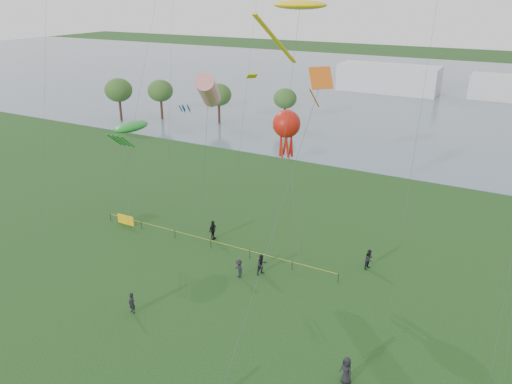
% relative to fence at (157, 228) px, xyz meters
% --- Properties ---
extents(ground_plane, '(400.00, 400.00, 0.00)m').
position_rel_fence_xyz_m(ground_plane, '(12.70, -13.65, -0.55)').
color(ground_plane, '#123310').
extents(lake, '(400.00, 120.00, 0.08)m').
position_rel_fence_xyz_m(lake, '(12.70, 86.35, -0.53)').
color(lake, slate).
rests_on(lake, ground_plane).
extents(pavilion_left, '(22.00, 8.00, 6.00)m').
position_rel_fence_xyz_m(pavilion_left, '(0.70, 81.35, 2.45)').
color(pavilion_left, silver).
rests_on(pavilion_left, ground_plane).
extents(trees, '(31.01, 15.64, 7.43)m').
position_rel_fence_xyz_m(trees, '(-23.38, 36.78, 4.49)').
color(trees, '#331F17').
rests_on(trees, ground_plane).
extents(fence, '(24.07, 0.07, 1.05)m').
position_rel_fence_xyz_m(fence, '(0.00, 0.00, 0.00)').
color(fence, black).
rests_on(fence, ground_plane).
extents(spectator_a, '(1.00, 1.07, 1.77)m').
position_rel_fence_xyz_m(spectator_a, '(12.20, -1.77, 0.33)').
color(spectator_a, black).
rests_on(spectator_a, ground_plane).
extents(spectator_b, '(1.17, 1.06, 1.58)m').
position_rel_fence_xyz_m(spectator_b, '(10.81, -3.06, 0.23)').
color(spectator_b, black).
rests_on(spectator_b, ground_plane).
extents(spectator_c, '(0.46, 1.10, 1.87)m').
position_rel_fence_xyz_m(spectator_c, '(5.35, 1.53, 0.38)').
color(spectator_c, black).
rests_on(spectator_c, ground_plane).
extents(spectator_d, '(1.03, 0.93, 1.78)m').
position_rel_fence_xyz_m(spectator_d, '(22.22, -10.14, 0.33)').
color(spectator_d, black).
rests_on(spectator_d, ground_plane).
extents(spectator_f, '(0.65, 0.50, 1.61)m').
position_rel_fence_xyz_m(spectator_f, '(6.50, -10.82, 0.25)').
color(spectator_f, black).
rests_on(spectator_f, ground_plane).
extents(spectator_g, '(0.86, 0.98, 1.72)m').
position_rel_fence_xyz_m(spectator_g, '(19.62, 3.26, 0.31)').
color(spectator_g, black).
rests_on(spectator_g, ground_plane).
extents(kite_stingray, '(4.57, 9.90, 20.77)m').
position_rel_fence_xyz_m(kite_stingray, '(11.37, 6.02, 19.75)').
color(kite_stingray, '#3F3F42').
extents(kite_windsock, '(4.21, 5.03, 14.97)m').
position_rel_fence_xyz_m(kite_windsock, '(3.22, 4.76, 12.53)').
color(kite_windsock, '#3F3F42').
extents(kite_creature, '(3.25, 6.20, 9.72)m').
position_rel_fence_xyz_m(kite_creature, '(-4.37, 2.52, 8.72)').
color(kite_creature, '#3F3F42').
extents(kite_octopus, '(5.23, 6.36, 12.23)m').
position_rel_fence_xyz_m(kite_octopus, '(11.23, 4.50, 10.42)').
color(kite_octopus, '#3F3F42').
extents(kite_delta, '(2.09, 10.88, 17.44)m').
position_rel_fence_xyz_m(kite_delta, '(18.00, -6.35, 15.33)').
color(kite_delta, '#3F3F42').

